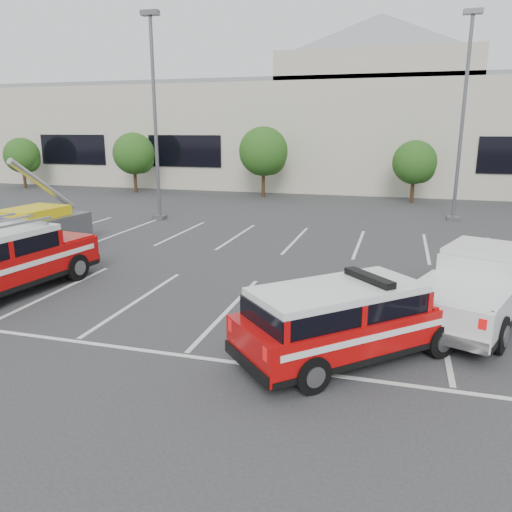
# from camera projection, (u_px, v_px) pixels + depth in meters

# --- Properties ---
(ground) EXTENTS (120.00, 120.00, 0.00)m
(ground) POSITION_uv_depth(u_px,v_px,m) (228.00, 310.00, 13.29)
(ground) COLOR #2E2E30
(ground) RESTS_ON ground
(stall_markings) EXTENTS (23.00, 15.00, 0.01)m
(stall_markings) POSITION_uv_depth(u_px,v_px,m) (270.00, 267.00, 17.48)
(stall_markings) COLOR silver
(stall_markings) RESTS_ON ground
(convention_building) EXTENTS (60.00, 16.99, 13.20)m
(convention_building) POSITION_uv_depth(u_px,v_px,m) (354.00, 128.00, 41.74)
(convention_building) COLOR beige
(convention_building) RESTS_ON ground
(tree_far_left) EXTENTS (2.77, 2.77, 3.99)m
(tree_far_left) POSITION_uv_depth(u_px,v_px,m) (23.00, 157.00, 39.85)
(tree_far_left) COLOR #3F2B19
(tree_far_left) RESTS_ON ground
(tree_left) EXTENTS (3.07, 3.07, 4.42)m
(tree_left) POSITION_uv_depth(u_px,v_px,m) (135.00, 155.00, 37.11)
(tree_left) COLOR #3F2B19
(tree_left) RESTS_ON ground
(tree_mid_left) EXTENTS (3.37, 3.37, 4.85)m
(tree_mid_left) POSITION_uv_depth(u_px,v_px,m) (265.00, 153.00, 34.37)
(tree_mid_left) COLOR #3F2B19
(tree_mid_left) RESTS_ON ground
(tree_mid_right) EXTENTS (2.77, 2.77, 3.99)m
(tree_mid_right) POSITION_uv_depth(u_px,v_px,m) (416.00, 164.00, 31.84)
(tree_mid_right) COLOR #3F2B19
(tree_mid_right) RESTS_ON ground
(light_pole_left) EXTENTS (0.90, 0.60, 10.24)m
(light_pole_left) POSITION_uv_depth(u_px,v_px,m) (155.00, 119.00, 25.31)
(light_pole_left) COLOR #59595E
(light_pole_left) RESTS_ON ground
(light_pole_mid) EXTENTS (0.90, 0.60, 10.24)m
(light_pole_mid) POSITION_uv_depth(u_px,v_px,m) (463.00, 118.00, 25.03)
(light_pole_mid) COLOR #59595E
(light_pole_mid) RESTS_ON ground
(fire_chief_suv) EXTENTS (4.93, 4.79, 1.77)m
(fire_chief_suv) POSITION_uv_depth(u_px,v_px,m) (351.00, 325.00, 10.40)
(fire_chief_suv) COLOR #A80808
(fire_chief_suv) RESTS_ON ground
(white_pickup) EXTENTS (4.01, 6.17, 1.79)m
(white_pickup) POSITION_uv_depth(u_px,v_px,m) (478.00, 291.00, 12.65)
(white_pickup) COLOR silver
(white_pickup) RESTS_ON ground
(ladder_suv) EXTENTS (2.90, 5.71, 2.15)m
(ladder_suv) POSITION_uv_depth(u_px,v_px,m) (2.00, 265.00, 14.46)
(ladder_suv) COLOR #A80808
(ladder_suv) RESTS_ON ground
(utility_rig) EXTENTS (3.91, 4.39, 3.63)m
(utility_rig) POSITION_uv_depth(u_px,v_px,m) (31.00, 230.00, 20.23)
(utility_rig) COLOR #59595E
(utility_rig) RESTS_ON ground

